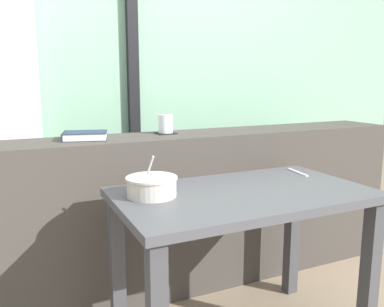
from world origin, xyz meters
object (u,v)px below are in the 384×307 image
(juice_glass, at_px, (166,125))
(breakfast_table, at_px, (243,219))
(fork_utensil, at_px, (297,172))
(coaster_square, at_px, (166,133))
(closed_book, at_px, (85,136))
(soup_bowl, at_px, (152,187))

(juice_glass, bearing_deg, breakfast_table, -81.45)
(breakfast_table, xyz_separation_m, fork_utensil, (0.42, 0.17, 0.12))
(breakfast_table, height_order, juice_glass, juice_glass)
(coaster_square, xyz_separation_m, closed_book, (-0.44, -0.03, 0.02))
(coaster_square, relative_size, soup_bowl, 0.49)
(juice_glass, bearing_deg, fork_utensil, -42.53)
(fork_utensil, bearing_deg, closed_book, 162.68)
(soup_bowl, bearing_deg, juice_glass, 63.46)
(coaster_square, distance_m, closed_book, 0.44)
(breakfast_table, distance_m, closed_book, 0.87)
(soup_bowl, bearing_deg, fork_utensil, 5.54)
(breakfast_table, bearing_deg, fork_utensil, 21.50)
(coaster_square, xyz_separation_m, juice_glass, (0.00, 0.00, 0.05))
(soup_bowl, relative_size, fork_utensil, 1.21)
(juice_glass, relative_size, fork_utensil, 0.57)
(soup_bowl, bearing_deg, coaster_square, 63.46)
(fork_utensil, bearing_deg, coaster_square, 145.14)
(juice_glass, xyz_separation_m, fork_utensil, (0.52, -0.47, -0.21))
(soup_bowl, bearing_deg, closed_book, 107.08)
(breakfast_table, relative_size, coaster_square, 10.61)
(coaster_square, height_order, fork_utensil, coaster_square)
(coaster_square, xyz_separation_m, soup_bowl, (-0.28, -0.55, -0.13))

